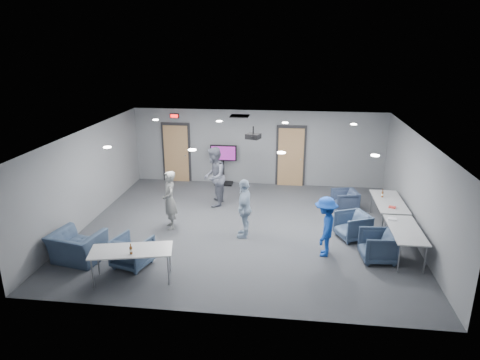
# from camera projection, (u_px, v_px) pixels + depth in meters

# --- Properties ---
(floor) EXTENTS (9.00, 9.00, 0.00)m
(floor) POSITION_uv_depth(u_px,v_px,m) (245.00, 228.00, 12.02)
(floor) COLOR #34363B
(floor) RESTS_ON ground
(ceiling) EXTENTS (9.00, 9.00, 0.00)m
(ceiling) POSITION_uv_depth(u_px,v_px,m) (245.00, 134.00, 11.18)
(ceiling) COLOR silver
(ceiling) RESTS_ON wall_back
(wall_back) EXTENTS (9.00, 0.02, 2.70)m
(wall_back) POSITION_uv_depth(u_px,v_px,m) (258.00, 148.00, 15.37)
(wall_back) COLOR slate
(wall_back) RESTS_ON floor
(wall_front) EXTENTS (9.00, 0.02, 2.70)m
(wall_front) POSITION_uv_depth(u_px,v_px,m) (221.00, 251.00, 7.83)
(wall_front) COLOR slate
(wall_front) RESTS_ON floor
(wall_left) EXTENTS (0.02, 8.00, 2.70)m
(wall_left) POSITION_uv_depth(u_px,v_px,m) (88.00, 176.00, 12.13)
(wall_left) COLOR slate
(wall_left) RESTS_ON floor
(wall_right) EXTENTS (0.02, 8.00, 2.70)m
(wall_right) POSITION_uv_depth(u_px,v_px,m) (417.00, 189.00, 11.07)
(wall_right) COLOR slate
(wall_right) RESTS_ON floor
(door_left) EXTENTS (1.06, 0.17, 2.24)m
(door_left) POSITION_uv_depth(u_px,v_px,m) (176.00, 153.00, 15.77)
(door_left) COLOR black
(door_left) RESTS_ON wall_back
(door_right) EXTENTS (1.06, 0.17, 2.24)m
(door_right) POSITION_uv_depth(u_px,v_px,m) (291.00, 157.00, 15.28)
(door_right) COLOR black
(door_right) RESTS_ON wall_back
(exit_sign) EXTENTS (0.32, 0.08, 0.16)m
(exit_sign) POSITION_uv_depth(u_px,v_px,m) (174.00, 116.00, 15.32)
(exit_sign) COLOR black
(exit_sign) RESTS_ON wall_back
(hvac_diffuser) EXTENTS (0.60, 0.60, 0.03)m
(hvac_diffuser) POSITION_uv_depth(u_px,v_px,m) (240.00, 116.00, 13.88)
(hvac_diffuser) COLOR black
(hvac_diffuser) RESTS_ON ceiling
(downlights) EXTENTS (6.18, 3.78, 0.02)m
(downlights) POSITION_uv_depth(u_px,v_px,m) (245.00, 134.00, 11.19)
(downlights) COLOR white
(downlights) RESTS_ON ceiling
(person_a) EXTENTS (0.60, 0.71, 1.65)m
(person_a) POSITION_uv_depth(u_px,v_px,m) (170.00, 200.00, 11.81)
(person_a) COLOR gray
(person_a) RESTS_ON floor
(person_b) EXTENTS (0.72, 0.92, 1.89)m
(person_b) POSITION_uv_depth(u_px,v_px,m) (214.00, 177.00, 13.42)
(person_b) COLOR slate
(person_b) RESTS_ON floor
(person_c) EXTENTS (0.43, 0.96, 1.61)m
(person_c) POSITION_uv_depth(u_px,v_px,m) (245.00, 208.00, 11.29)
(person_c) COLOR #9FB4CD
(person_c) RESTS_ON floor
(person_d) EXTENTS (0.72, 1.05, 1.50)m
(person_d) POSITION_uv_depth(u_px,v_px,m) (325.00, 227.00, 10.31)
(person_d) COLOR #1B48B3
(person_d) RESTS_ON floor
(chair_right_a) EXTENTS (0.86, 0.85, 0.66)m
(chair_right_a) POSITION_uv_depth(u_px,v_px,m) (345.00, 201.00, 13.15)
(chair_right_a) COLOR #323F58
(chair_right_a) RESTS_ON floor
(chair_right_b) EXTENTS (1.02, 1.01, 0.71)m
(chair_right_b) POSITION_uv_depth(u_px,v_px,m) (353.00, 226.00, 11.31)
(chair_right_b) COLOR #3D4F6A
(chair_right_b) RESTS_ON floor
(chair_right_c) EXTENTS (0.87, 0.85, 0.73)m
(chair_right_c) POSITION_uv_depth(u_px,v_px,m) (378.00, 246.00, 10.17)
(chair_right_c) COLOR #35445C
(chair_right_c) RESTS_ON floor
(chair_front_a) EXTENTS (0.97, 0.99, 0.73)m
(chair_front_a) POSITION_uv_depth(u_px,v_px,m) (132.00, 251.00, 9.92)
(chair_front_a) COLOR #3E516B
(chair_front_a) RESTS_ON floor
(chair_front_b) EXTENTS (1.30, 1.19, 0.73)m
(chair_front_b) POSITION_uv_depth(u_px,v_px,m) (77.00, 247.00, 10.14)
(chair_front_b) COLOR #3C4E69
(chair_front_b) RESTS_ON floor
(table_right_a) EXTENTS (0.78, 1.87, 0.73)m
(table_right_a) POSITION_uv_depth(u_px,v_px,m) (389.00, 202.00, 12.02)
(table_right_a) COLOR silver
(table_right_a) RESTS_ON floor
(table_right_b) EXTENTS (0.72, 1.73, 0.73)m
(table_right_b) POSITION_uv_depth(u_px,v_px,m) (405.00, 231.00, 10.23)
(table_right_b) COLOR silver
(table_right_b) RESTS_ON floor
(table_front_left) EXTENTS (1.86, 1.09, 0.73)m
(table_front_left) POSITION_uv_depth(u_px,v_px,m) (131.00, 252.00, 9.23)
(table_front_left) COLOR silver
(table_front_left) RESTS_ON floor
(bottle_front) EXTENTS (0.06, 0.06, 0.24)m
(bottle_front) POSITION_uv_depth(u_px,v_px,m) (131.00, 250.00, 9.01)
(bottle_front) COLOR #613310
(bottle_front) RESTS_ON table_front_left
(bottle_right) EXTENTS (0.06, 0.06, 0.24)m
(bottle_right) POSITION_uv_depth(u_px,v_px,m) (382.00, 194.00, 12.28)
(bottle_right) COLOR #613310
(bottle_right) RESTS_ON table_right_a
(snack_box) EXTENTS (0.21, 0.18, 0.04)m
(snack_box) POSITION_uv_depth(u_px,v_px,m) (392.00, 207.00, 11.51)
(snack_box) COLOR #DE3F37
(snack_box) RESTS_ON table_right_a
(wrapper) EXTENTS (0.23, 0.17, 0.05)m
(wrapper) POSITION_uv_depth(u_px,v_px,m) (392.00, 219.00, 10.73)
(wrapper) COLOR white
(wrapper) RESTS_ON table_right_b
(tv_stand) EXTENTS (0.96, 0.46, 1.47)m
(tv_stand) POSITION_uv_depth(u_px,v_px,m) (224.00, 162.00, 15.44)
(tv_stand) COLOR black
(tv_stand) RESTS_ON floor
(projector) EXTENTS (0.47, 0.44, 0.37)m
(projector) POSITION_uv_depth(u_px,v_px,m) (253.00, 136.00, 12.30)
(projector) COLOR black
(projector) RESTS_ON ceiling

